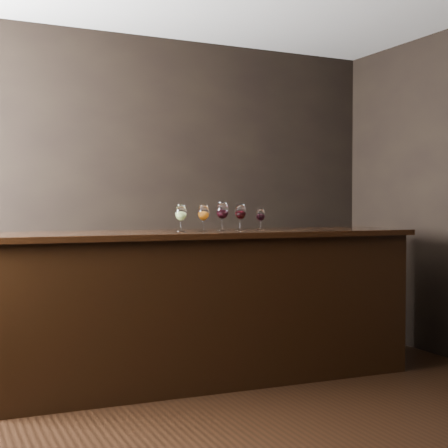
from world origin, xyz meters
name	(u,v)px	position (x,y,z in m)	size (l,w,h in m)	color
ground	(231,442)	(0.00, 0.00, 0.00)	(5.00, 5.00, 0.00)	black
room_shell	(183,114)	(-0.23, 0.11, 1.81)	(5.02, 4.52, 2.81)	black
bar_counter	(206,309)	(0.36, 1.15, 0.54)	(3.08, 0.67, 1.08)	black
bar_top	(206,234)	(0.36, 1.15, 1.10)	(3.18, 0.74, 0.04)	black
back_bar_shelf	(82,302)	(-0.37, 2.03, 0.51)	(2.85, 0.40, 1.03)	black
glass_white	(181,213)	(0.15, 1.14, 1.25)	(0.08, 0.08, 0.20)	white
glass_amber	(203,213)	(0.33, 1.13, 1.25)	(0.08, 0.08, 0.20)	white
glass_red_a	(222,211)	(0.49, 1.17, 1.26)	(0.09, 0.09, 0.22)	white
glass_red_b	(240,212)	(0.66, 1.19, 1.25)	(0.09, 0.09, 0.20)	white
glass_red_c	(261,215)	(0.83, 1.18, 1.23)	(0.07, 0.07, 0.17)	white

